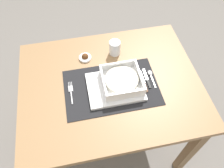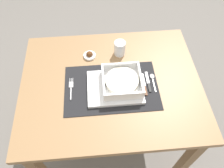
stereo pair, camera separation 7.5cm
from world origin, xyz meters
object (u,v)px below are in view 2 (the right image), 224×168
spoon (153,78)px  drinking_glass (120,49)px  dining_table (111,93)px  porridge_bowl (122,82)px  bread_knife (145,86)px  condiment_saucer (90,55)px  fork (71,87)px  butter_knife (148,83)px

spoon → drinking_glass: drinking_glass is taller
dining_table → drinking_glass: 0.25m
porridge_bowl → bread_knife: bearing=-5.2°
spoon → condiment_saucer: 0.37m
fork → bread_knife: 0.37m
porridge_bowl → drinking_glass: drinking_glass is taller
dining_table → spoon: size_ratio=8.24×
fork → drinking_glass: (0.27, 0.21, 0.03)m
spoon → porridge_bowl: bearing=-165.0°
bread_knife → drinking_glass: size_ratio=1.61×
fork → butter_knife: bearing=-5.9°
porridge_bowl → fork: (-0.26, 0.02, -0.04)m
porridge_bowl → condiment_saucer: bearing=125.4°
dining_table → fork: bearing=-176.2°
drinking_glass → butter_knife: bearing=-61.0°
spoon → butter_knife: size_ratio=0.88×
dining_table → fork: 0.23m
spoon → bread_knife: bearing=-135.1°
spoon → butter_knife: 0.04m
dining_table → spoon: (0.22, 0.00, 0.11)m
butter_knife → drinking_glass: 0.26m
spoon → drinking_glass: size_ratio=1.36×
porridge_bowl → drinking_glass: (0.01, 0.23, -0.00)m
fork → drinking_glass: size_ratio=1.60×
bread_knife → drinking_glass: (-0.10, 0.24, 0.03)m
porridge_bowl → spoon: 0.17m
drinking_glass → condiment_saucer: size_ratio=1.21×
drinking_glass → condiment_saucer: (-0.17, -0.01, -0.03)m
dining_table → butter_knife: bearing=-7.0°
fork → condiment_saucer: (0.10, 0.21, 0.00)m
butter_knife → bread_knife: 0.03m
butter_knife → bread_knife: same height
fork → porridge_bowl: bearing=-7.8°
porridge_bowl → fork: size_ratio=1.45×
bread_knife → butter_knife: bearing=38.8°
dining_table → spoon: spoon is taller
dining_table → spoon: bearing=0.9°
drinking_glass → spoon: bearing=-52.6°
butter_knife → fork: bearing=179.1°
bread_knife → condiment_saucer: condiment_saucer is taller
porridge_bowl → fork: 0.26m
porridge_bowl → butter_knife: 0.14m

